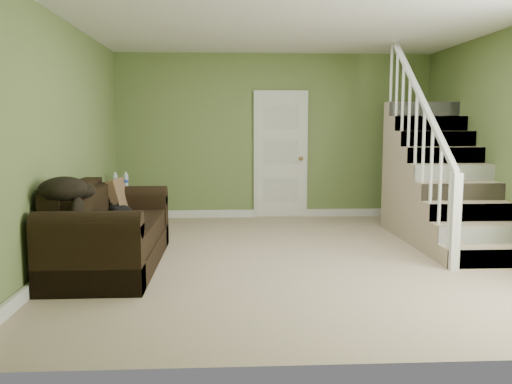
{
  "coord_description": "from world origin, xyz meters",
  "views": [
    {
      "loc": [
        -0.77,
        -5.91,
        1.47
      ],
      "look_at": [
        -0.43,
        0.26,
        0.71
      ],
      "focal_mm": 38.0,
      "sensor_mm": 36.0,
      "label": 1
    }
  ],
  "objects": [
    {
      "name": "throw_pillow",
      "position": [
        -2.04,
        0.5,
        0.66
      ],
      "size": [
        0.23,
        0.41,
        0.4
      ],
      "primitive_type": "cube",
      "rotation": [
        0.0,
        -0.24,
        -0.11
      ],
      "color": "#49301D",
      "rests_on": "sofa"
    },
    {
      "name": "baseboard_right",
      "position": [
        2.47,
        0.0,
        0.06
      ],
      "size": [
        0.04,
        5.5,
        0.12
      ],
      "primitive_type": "cube",
      "color": "white",
      "rests_on": "floor"
    },
    {
      "name": "banana",
      "position": [
        -1.89,
        -0.56,
        0.49
      ],
      "size": [
        0.06,
        0.17,
        0.05
      ],
      "primitive_type": "ellipsoid",
      "rotation": [
        0.0,
        0.0,
        0.07
      ],
      "color": "gold",
      "rests_on": "sofa"
    },
    {
      "name": "cat",
      "position": [
        -1.85,
        -0.31,
        0.56
      ],
      "size": [
        0.27,
        0.51,
        0.24
      ],
      "rotation": [
        0.0,
        0.0,
        -0.25
      ],
      "color": "black",
      "rests_on": "sofa"
    },
    {
      "name": "wall_left",
      "position": [
        -2.5,
        0.0,
        1.3
      ],
      "size": [
        0.04,
        5.5,
        2.6
      ],
      "primitive_type": "cube",
      "color": "olive",
      "rests_on": "floor"
    },
    {
      "name": "baseboard_back",
      "position": [
        0.0,
        2.72,
        0.06
      ],
      "size": [
        5.0,
        0.04,
        0.12
      ],
      "primitive_type": "cube",
      "color": "white",
      "rests_on": "floor"
    },
    {
      "name": "door",
      "position": [
        0.1,
        2.71,
        1.01
      ],
      "size": [
        0.86,
        0.12,
        2.02
      ],
      "color": "white",
      "rests_on": "floor"
    },
    {
      "name": "baseboard_left",
      "position": [
        -2.47,
        0.0,
        0.06
      ],
      "size": [
        0.04,
        5.5,
        0.12
      ],
      "primitive_type": "cube",
      "color": "white",
      "rests_on": "floor"
    },
    {
      "name": "throw_blanket",
      "position": [
        -2.26,
        -0.92,
        0.89
      ],
      "size": [
        0.44,
        0.56,
        0.23
      ],
      "primitive_type": "ellipsoid",
      "rotation": [
        0.0,
        0.0,
        0.03
      ],
      "color": "black",
      "rests_on": "sofa"
    },
    {
      "name": "floor",
      "position": [
        0.0,
        0.0,
        0.0
      ],
      "size": [
        5.0,
        5.5,
        0.01
      ],
      "primitive_type": "cube",
      "color": "tan",
      "rests_on": "ground"
    },
    {
      "name": "side_table",
      "position": [
        -2.28,
        1.93,
        0.3
      ],
      "size": [
        0.54,
        0.54,
        0.81
      ],
      "rotation": [
        0.0,
        0.0,
        -0.14
      ],
      "color": "black",
      "rests_on": "floor"
    },
    {
      "name": "wall_front",
      "position": [
        0.0,
        -2.75,
        1.3
      ],
      "size": [
        5.0,
        0.04,
        2.6
      ],
      "primitive_type": "cube",
      "color": "olive",
      "rests_on": "floor"
    },
    {
      "name": "staircase",
      "position": [
        1.99,
        0.97,
        0.64
      ],
      "size": [
        1.0,
        2.51,
        2.82
      ],
      "color": "tan",
      "rests_on": "floor"
    },
    {
      "name": "wall_back",
      "position": [
        0.0,
        2.75,
        1.3
      ],
      "size": [
        5.0,
        0.04,
        2.6
      ],
      "primitive_type": "cube",
      "color": "olive",
      "rests_on": "floor"
    },
    {
      "name": "sofa",
      "position": [
        -2.02,
        -0.27,
        0.33
      ],
      "size": [
        0.94,
        2.19,
        0.86
      ],
      "color": "black",
      "rests_on": "floor"
    },
    {
      "name": "ceiling",
      "position": [
        0.0,
        0.0,
        2.6
      ],
      "size": [
        5.0,
        5.5,
        0.01
      ],
      "primitive_type": "cube",
      "color": "white",
      "rests_on": "wall_back"
    }
  ]
}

